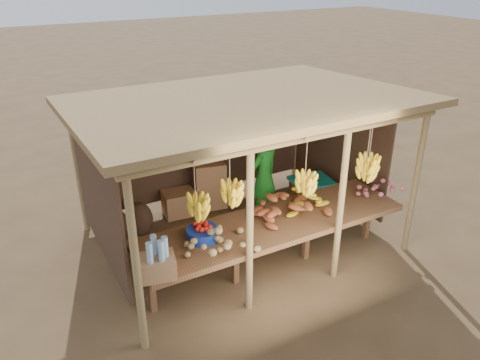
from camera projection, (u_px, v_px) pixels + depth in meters
ground at (240, 238)px, 7.57m from camera, size 60.00×60.00×0.00m
stall_structure at (243, 130)px, 6.63m from camera, size 4.70×3.50×2.43m
counter at (273, 226)px, 6.51m from camera, size 3.90×1.05×0.80m
potato_heap at (220, 240)px, 5.74m from camera, size 1.01×0.84×0.36m
sweet_potato_heap at (288, 202)px, 6.62m from camera, size 1.14×0.80×0.36m
onion_heap at (381, 184)px, 7.16m from camera, size 0.84×0.58×0.35m
banana_pile at (303, 195)px, 6.82m from camera, size 0.70×0.55×0.35m
tomato_basin at (203, 233)px, 6.05m from camera, size 0.42×0.42×0.22m
bottle_box at (157, 262)px, 5.30m from camera, size 0.47×0.40×0.51m
vendor at (264, 176)px, 7.81m from camera, size 0.69×0.56×1.62m
tarp_crate at (311, 194)px, 8.26m from camera, size 0.75×0.67×0.81m
carton_stack at (199, 190)px, 8.29m from camera, size 1.20×0.52×0.86m
burlap_sacks at (127, 220)px, 7.59m from camera, size 0.86×0.45×0.61m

